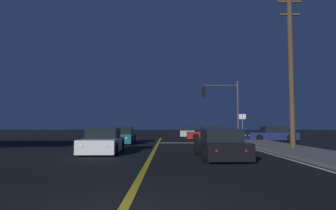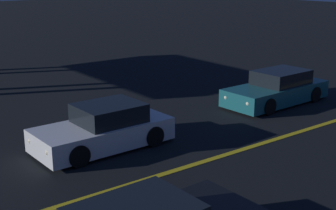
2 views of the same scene
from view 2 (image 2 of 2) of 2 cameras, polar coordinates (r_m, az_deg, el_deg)
lane_line_center at (r=12.14m, az=-3.66°, el=-9.32°), size 0.20×36.69×0.01m
car_parked_curb_teal at (r=19.52m, az=13.11°, el=1.87°), size 2.02×4.78×1.34m
car_following_oncoming_white at (r=14.34m, az=-7.76°, el=-2.92°), size 2.04×4.23×1.34m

